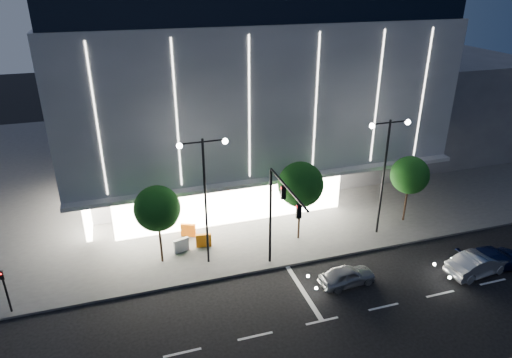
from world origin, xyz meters
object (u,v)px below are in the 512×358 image
Objects in this scene: traffic_mast at (278,208)px; barrier_a at (204,240)px; tree_left at (158,211)px; tree_mid at (301,187)px; barrier_c at (188,230)px; tree_right at (410,177)px; barrier_b at (181,245)px; street_lamp_east at (385,161)px; car_third at (492,258)px; street_lamp_west at (205,184)px; car_lead at (347,276)px; ped_signal_far at (5,287)px; car_second at (478,264)px.

barrier_a is at bearing 130.42° from traffic_mast.
tree_mid is at bearing 0.00° from tree_left.
barrier_c is at bearing 161.06° from tree_mid.
tree_mid is 9.01m from tree_right.
barrier_b is at bearing -90.91° from barrier_c.
street_lamp_east reaches higher than barrier_b.
traffic_mast is 15.11m from car_third.
car_lead is (7.92, -4.86, -5.33)m from street_lamp_west.
street_lamp_west is at bearing -176.36° from tree_right.
ped_signal_far is 12.62m from barrier_a.
car_lead is (10.90, -5.88, -3.40)m from tree_left.
traffic_mast is at bearing -129.42° from tree_mid.
street_lamp_east is 2.43× the size of car_lead.
traffic_mast is at bearing -41.29° from barrier_a.
street_lamp_west reaches higher than car_third.
tree_mid is at bearing -21.85° from barrier_b.
barrier_b is (-8.59, 0.77, -3.68)m from tree_mid.
tree_left is at bearing -107.38° from barrier_c.
car_third is at bearing -74.06° from tree_right.
car_second is 4.11× the size of barrier_a.
barrier_b is at bearing 28.76° from tree_left.
barrier_c is at bearing 53.40° from car_second.
car_lead is at bearing -51.74° from barrier_b.
car_third is at bearing -32.86° from tree_mid.
traffic_mast is at bearing 67.05° from car_second.
tree_right is at bearing -19.22° from barrier_b.
traffic_mast is 9.43m from street_lamp_east.
ped_signal_far is 29.10m from car_second.
street_lamp_west is at bearing -171.74° from tree_mid.
tree_left is 1.27× the size of car_second.
barrier_c is at bearing 126.75° from traffic_mast.
street_lamp_west is 13.00m from street_lamp_east.
car_second is 4.11× the size of barrier_c.
car_lead is (3.92, -2.19, -4.40)m from traffic_mast.
car_lead is (0.90, -5.88, -3.70)m from tree_mid.
ped_signal_far is 19.35m from tree_mid.
barrier_a is at bearing 171.43° from street_lamp_east.
barrier_b is (-18.23, 8.19, -0.09)m from car_second.
barrier_a is at bearing 172.39° from tree_mid.
traffic_mast is 6.43× the size of barrier_a.
ped_signal_far is 0.49× the size of tree_mid.
street_lamp_west is at bearing 146.35° from traffic_mast.
car_lead is 10.22m from car_third.
car_second is at bearing -40.90° from barrier_b.
barrier_b is at bearing 141.29° from traffic_mast.
ped_signal_far reaches higher than barrier_b.
car_lead is 10.39m from barrier_a.
car_third is 21.16m from barrier_b.
street_lamp_west reaches higher than barrier_c.
tree_right is (12.03, 3.68, -1.14)m from traffic_mast.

